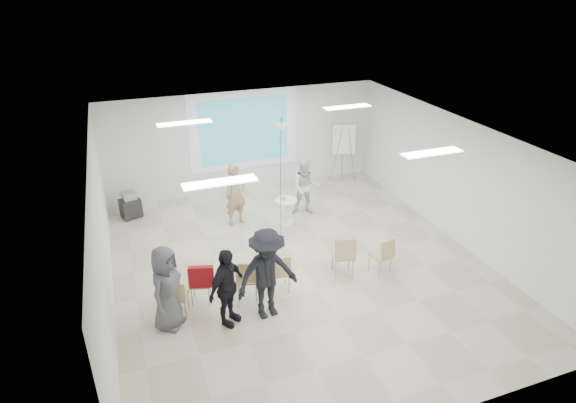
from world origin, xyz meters
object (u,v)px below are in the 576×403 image
object	(u,v)px
player_left	(235,191)
audience_left	(226,282)
audience_outer	(166,284)
flipchart_easel	(344,139)
laptop	(247,276)
av_cart	(130,206)
pedestal_table	(286,210)
chair_left_inner	(247,277)
chair_right_far	(383,253)
chair_center	(280,270)
chair_far_left	(177,296)
chair_right_inner	(344,253)
player_right	(306,184)
chair_left_mid	(200,281)
audience_mid	(267,269)

from	to	relation	value
player_left	audience_left	distance (m)	3.96
audience_outer	flipchart_easel	world-z (taller)	flipchart_easel
laptop	av_cart	xyz separation A→B (m)	(-1.97, 4.45, -0.15)
pedestal_table	laptop	distance (m)	3.24
chair_left_inner	flipchart_easel	size ratio (longest dim) A/B	0.49
chair_right_far	chair_center	bearing A→B (deg)	162.87
chair_far_left	chair_right_inner	size ratio (longest dim) A/B	0.81
chair_left_inner	chair_right_inner	distance (m)	2.17
player_right	chair_left_mid	distance (m)	4.53
chair_far_left	laptop	size ratio (longest dim) A/B	2.34
chair_right_inner	audience_outer	bearing A→B (deg)	-160.59
chair_far_left	chair_left_inner	size ratio (longest dim) A/B	0.86
flipchart_easel	chair_left_mid	bearing A→B (deg)	-120.10
player_right	chair_center	xyz separation A→B (m)	(-1.81, -3.11, -0.35)
chair_left_inner	av_cart	bearing A→B (deg)	128.58
av_cart	chair_right_inner	bearing A→B (deg)	-65.72
chair_left_mid	chair_right_far	distance (m)	3.93
chair_right_inner	audience_mid	size ratio (longest dim) A/B	0.46
chair_right_far	audience_left	distance (m)	3.59
chair_left_mid	chair_right_inner	xyz separation A→B (m)	(3.07, -0.13, 0.06)
audience_left	av_cart	distance (m)	5.31
chair_left_mid	chair_left_inner	world-z (taller)	chair_left_inner
pedestal_table	player_left	size ratio (longest dim) A/B	0.41
chair_left_mid	chair_left_inner	xyz separation A→B (m)	(0.90, -0.21, 0.03)
flipchart_easel	audience_outer	bearing A→B (deg)	-120.79
audience_left	player_right	bearing A→B (deg)	10.82
audience_outer	audience_mid	bearing A→B (deg)	-63.42
chair_right_inner	chair_left_mid	bearing A→B (deg)	-167.89
player_left	chair_right_far	xyz separation A→B (m)	(2.40, -3.36, -0.42)
chair_left_inner	flipchart_easel	xyz separation A→B (m)	(4.45, 4.83, 0.84)
laptop	av_cart	size ratio (longest dim) A/B	0.46
chair_right_inner	audience_mid	distance (m)	2.09
chair_center	audience_mid	distance (m)	0.96
player_right	audience_left	size ratio (longest dim) A/B	0.95
chair_left_inner	chair_right_far	size ratio (longest dim) A/B	1.07
pedestal_table	flipchart_easel	xyz separation A→B (m)	(2.62, 2.04, 1.00)
chair_left_inner	audience_outer	size ratio (longest dim) A/B	0.50
flipchart_easel	audience_left	bearing A→B (deg)	-113.72
player_right	laptop	size ratio (longest dim) A/B	5.06
chair_center	chair_right_inner	size ratio (longest dim) A/B	0.88
player_left	player_right	size ratio (longest dim) A/B	1.08
player_left	chair_right_far	world-z (taller)	player_left
audience_left	audience_mid	distance (m)	0.78
chair_right_inner	av_cart	bearing A→B (deg)	147.22
chair_right_far	audience_mid	xyz separation A→B (m)	(-2.78, -0.47, 0.54)
av_cart	audience_outer	bearing A→B (deg)	-103.79
chair_left_mid	audience_outer	xyz separation A→B (m)	(-0.66, -0.45, 0.41)
chair_right_inner	player_right	bearing A→B (deg)	97.78
chair_center	audience_left	bearing A→B (deg)	-148.67
player_right	chair_left_inner	size ratio (longest dim) A/B	1.85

